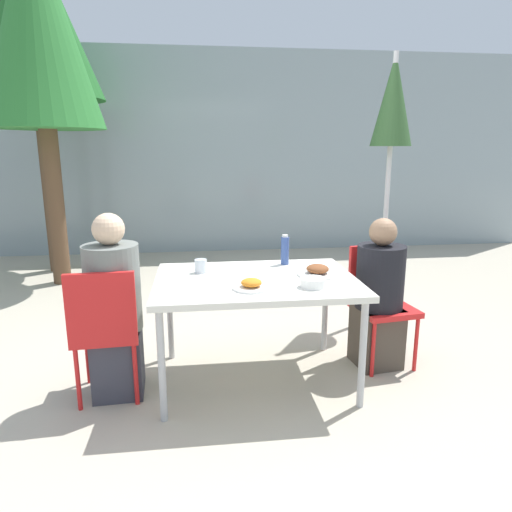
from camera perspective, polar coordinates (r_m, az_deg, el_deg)
The scene contains 15 objects.
ground_plane at distance 3.29m, azimuth -0.00°, elevation -15.15°, with size 24.00×24.00×0.00m, color #B2A893.
building_facade at distance 7.15m, azimuth -4.40°, elevation 12.69°, with size 10.00×0.20×3.00m.
dining_table at distance 3.02m, azimuth -0.00°, elevation -3.79°, with size 1.32×0.96×0.73m.
chair_left at distance 2.98m, azimuth -18.33°, elevation -8.17°, with size 0.42×0.42×0.87m.
person_left at distance 3.04m, azimuth -17.27°, elevation -6.68°, with size 0.34×0.34×1.19m.
chair_right at distance 3.51m, azimuth 15.15°, elevation -4.75°, with size 0.45×0.45×0.87m.
person_right at distance 3.42m, azimuth 15.10°, elevation -5.13°, with size 0.34×0.34×1.10m.
closed_umbrella at distance 4.28m, azimuth 16.64°, elevation 16.24°, with size 0.36×0.36×2.36m.
plate_0 at distance 3.10m, azimuth 7.70°, elevation -1.89°, with size 0.28×0.28×0.07m.
plate_1 at distance 2.78m, azimuth -0.58°, elevation -3.64°, with size 0.23×0.23×0.06m.
bottle at distance 3.35m, azimuth 3.63°, elevation 0.73°, with size 0.06×0.06×0.22m.
drinking_cup at distance 3.15m, azimuth -6.93°, elevation -1.26°, with size 0.08×0.08×0.09m.
salad_bowl at distance 2.83m, azimuth 7.13°, elevation -3.31°, with size 0.16×0.16×0.06m.
tree_behind_left at distance 6.58m, azimuth -26.13°, elevation 25.55°, with size 1.51×1.51×4.14m.
tree_behind_right at distance 5.89m, azimuth -25.70°, elevation 24.75°, with size 1.27×1.27×4.02m.
Camera 1 is at (-0.36, -2.87, 1.56)m, focal length 32.00 mm.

